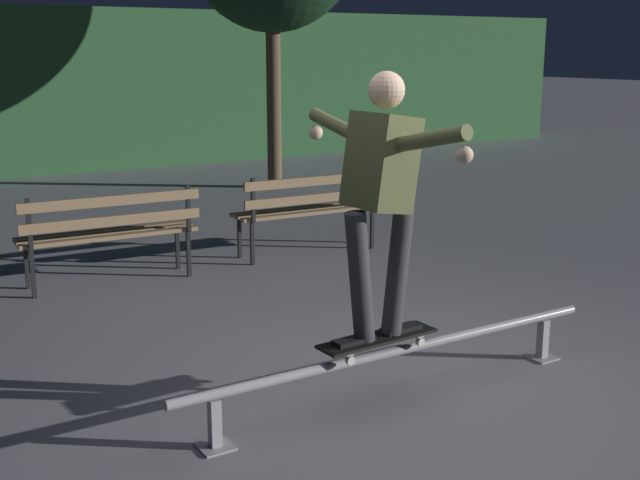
% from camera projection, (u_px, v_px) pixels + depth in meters
% --- Properties ---
extents(ground_plane, '(90.00, 90.00, 0.00)m').
position_uv_depth(ground_plane, '(402.00, 399.00, 4.96)').
color(ground_plane, slate).
extents(hedge_backdrop, '(24.00, 1.20, 2.80)m').
position_uv_depth(hedge_backdrop, '(15.00, 91.00, 13.68)').
color(hedge_backdrop, '#2D5B33').
rests_on(hedge_backdrop, ground).
extents(grind_rail, '(3.02, 0.18, 0.34)m').
position_uv_depth(grind_rail, '(400.00, 357.00, 4.92)').
color(grind_rail, '#9E9EA3').
rests_on(grind_rail, ground).
extents(skateboard, '(0.79, 0.24, 0.09)m').
position_uv_depth(skateboard, '(378.00, 339.00, 4.80)').
color(skateboard, black).
rests_on(skateboard, grind_rail).
extents(skateboarder, '(0.62, 1.41, 1.56)m').
position_uv_depth(skateboarder, '(381.00, 184.00, 4.59)').
color(skateboarder, black).
rests_on(skateboarder, skateboard).
extents(park_bench_leftmost, '(1.62, 0.49, 0.88)m').
position_uv_depth(park_bench_leftmost, '(110.00, 227.00, 7.24)').
color(park_bench_leftmost, black).
rests_on(park_bench_leftmost, ground).
extents(park_bench_left_center, '(1.62, 0.49, 0.88)m').
position_uv_depth(park_bench_left_center, '(311.00, 204.00, 8.31)').
color(park_bench_left_center, black).
rests_on(park_bench_left_center, ground).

